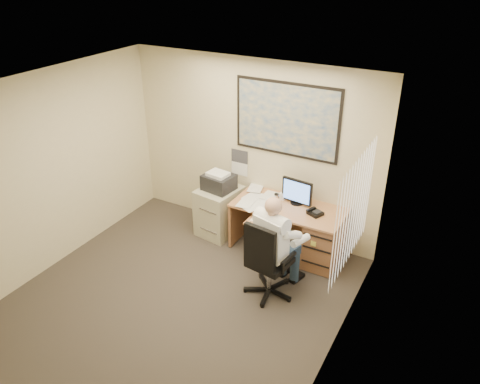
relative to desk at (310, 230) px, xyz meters
The scene contains 8 objects.
room_shell 2.38m from the desk, 120.51° to the right, with size 4.00×4.50×2.70m.
desk is the anchor object (origin of this frame).
world_map 1.60m from the desk, 150.23° to the left, with size 1.56×0.03×1.06m, color #1E4C93.
wall_calendar 1.51m from the desk, 165.66° to the left, with size 0.28×0.01×0.42m, color white.
window_blinds 1.78m from the desk, 52.19° to the right, with size 0.06×1.40×1.30m, color silver, non-canonical shape.
filing_cabinet 1.48m from the desk, behind, with size 0.63×0.72×1.05m.
office_chair 1.08m from the desk, 97.78° to the right, with size 0.75×0.75×1.11m.
person 1.02m from the desk, 98.84° to the right, with size 0.58×0.82×1.39m, color white, non-canonical shape.
Camera 1 is at (2.96, -3.55, 4.02)m, focal length 35.00 mm.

